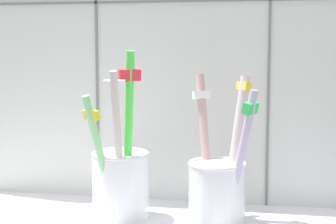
{
  "coord_description": "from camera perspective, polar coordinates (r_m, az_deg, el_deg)",
  "views": [
    {
      "loc": [
        11.48,
        -56.29,
        20.94
      ],
      "look_at": [
        0.0,
        2.94,
        14.11
      ],
      "focal_mm": 59.5,
      "sensor_mm": 36.0,
      "label": 1
    }
  ],
  "objects": [
    {
      "name": "toothbrush_cup_right",
      "position": [
        0.61,
        5.19,
        -7.33
      ],
      "size": [
        7.91,
        8.64,
        16.16
      ],
      "color": "silver",
      "rests_on": "counter_slab"
    },
    {
      "name": "toothbrush_cup_left",
      "position": [
        0.63,
        -4.9,
        -6.83
      ],
      "size": [
        6.58,
        8.17,
        18.84
      ],
      "color": "white",
      "rests_on": "counter_slab"
    },
    {
      "name": "tile_wall_back",
      "position": [
        0.69,
        1.44,
        7.75
      ],
      "size": [
        64.0,
        2.2,
        45.0
      ],
      "color": "silver",
      "rests_on": "ground"
    }
  ]
}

